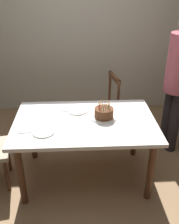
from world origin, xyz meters
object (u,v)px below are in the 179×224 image
object	(u,v)px
birthday_cake	(104,114)
plate_near_celebrant	(43,132)
dining_table	(85,128)
plate_far_side	(78,111)
person_guest	(178,79)
chair_spindle_back	(101,110)

from	to	relation	value
birthday_cake	plate_near_celebrant	size ratio (longest dim) A/B	1.27
dining_table	plate_far_side	size ratio (longest dim) A/B	6.84
plate_far_side	dining_table	bearing A→B (deg)	-70.80
plate_far_side	person_guest	xyz separation A→B (m)	(1.23, 0.31, 0.24)
birthday_cake	chair_spindle_back	distance (m)	0.84
person_guest	dining_table	bearing A→B (deg)	-155.48
plate_far_side	chair_spindle_back	xyz separation A→B (m)	(0.33, 0.59, -0.31)
dining_table	plate_near_celebrant	bearing A→B (deg)	-152.44
dining_table	birthday_cake	xyz separation A→B (m)	(0.21, 0.04, 0.15)
chair_spindle_back	person_guest	bearing A→B (deg)	-17.14
birthday_cake	plate_far_side	size ratio (longest dim) A/B	1.27
plate_near_celebrant	chair_spindle_back	world-z (taller)	chair_spindle_back
plate_near_celebrant	chair_spindle_back	xyz separation A→B (m)	(0.67, 1.02, -0.31)
chair_spindle_back	plate_far_side	bearing A→B (deg)	-119.54
plate_near_celebrant	person_guest	xyz separation A→B (m)	(1.57, 0.74, 0.24)
plate_near_celebrant	plate_far_side	bearing A→B (deg)	51.91
plate_far_side	person_guest	bearing A→B (deg)	14.21
birthday_cake	person_guest	distance (m)	1.09
dining_table	plate_near_celebrant	size ratio (longest dim) A/B	6.84
plate_near_celebrant	person_guest	world-z (taller)	person_guest
dining_table	person_guest	distance (m)	1.32
plate_far_side	person_guest	distance (m)	1.29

